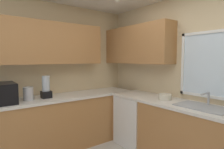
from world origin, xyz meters
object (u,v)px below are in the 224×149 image
(dishwasher, at_px, (136,120))
(sink_assembly, at_px, (203,107))
(bowl, at_px, (165,97))
(microwave, at_px, (1,93))
(kettle, at_px, (28,94))
(blender_appliance, at_px, (46,88))

(dishwasher, relative_size, sink_assembly, 1.34)
(sink_assembly, relative_size, bowl, 3.27)
(dishwasher, distance_m, microwave, 2.22)
(kettle, relative_size, bowl, 1.04)
(dishwasher, bearing_deg, bowl, 2.92)
(bowl, height_order, blender_appliance, blender_appliance)
(dishwasher, bearing_deg, microwave, -108.02)
(microwave, xyz_separation_m, blender_appliance, (0.00, 0.63, 0.02))
(blender_appliance, bearing_deg, sink_assembly, 37.98)
(kettle, height_order, bowl, kettle)
(kettle, xyz_separation_m, bowl, (1.23, 1.71, -0.06))
(bowl, xyz_separation_m, blender_appliance, (-1.25, -1.43, 0.12))
(kettle, bearing_deg, microwave, -93.24)
(sink_assembly, bearing_deg, blender_appliance, -142.02)
(blender_appliance, bearing_deg, microwave, -90.00)
(dishwasher, height_order, microwave, microwave)
(microwave, xyz_separation_m, sink_assembly, (1.84, 2.07, -0.13))
(blender_appliance, bearing_deg, kettle, -85.86)
(microwave, relative_size, kettle, 2.33)
(dishwasher, xyz_separation_m, sink_assembly, (1.18, 0.04, 0.49))
(dishwasher, xyz_separation_m, bowl, (0.59, 0.03, 0.52))
(kettle, xyz_separation_m, sink_assembly, (1.82, 1.71, -0.09))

